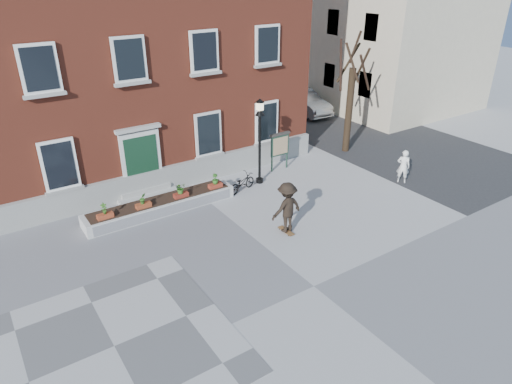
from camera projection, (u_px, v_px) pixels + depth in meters
ground at (314, 286)px, 14.23m from camera, size 100.00×100.00×0.00m
checker_patch at (114, 346)px, 11.98m from camera, size 6.00×6.00×0.01m
bicycle at (242, 183)px, 20.07m from camera, size 1.62×0.94×0.80m
parked_car at (303, 102)px, 30.61m from camera, size 1.86×4.78×1.55m
bystander at (403, 166)px, 20.73m from camera, size 0.66×0.68×1.58m
brick_building at (89, 31)px, 20.82m from camera, size 18.40×10.85×12.60m
planter_assembly at (161, 205)px, 18.44m from camera, size 6.20×1.12×1.15m
bare_tree at (350, 100)px, 23.43m from camera, size 1.83×1.83×6.16m
lamp_post at (260, 130)px, 19.92m from camera, size 0.40×0.40×3.93m
notice_board at (280, 145)px, 21.83m from camera, size 1.10×0.16×1.87m
skateboarder at (287, 208)px, 16.66m from camera, size 1.29×0.78×2.03m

